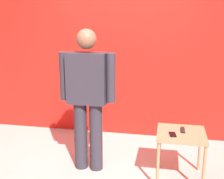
{
  "coord_description": "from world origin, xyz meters",
  "views": [
    {
      "loc": [
        0.85,
        -2.99,
        1.89
      ],
      "look_at": [
        0.15,
        0.55,
        1.0
      ],
      "focal_mm": 47.08,
      "sensor_mm": 36.0,
      "label": 1
    }
  ],
  "objects_px": {
    "standing_person": "(88,94)",
    "tv_remote": "(183,130)",
    "side_table": "(181,139)",
    "cell_phone": "(173,134)"
  },
  "relations": [
    {
      "from": "standing_person",
      "to": "tv_remote",
      "type": "height_order",
      "value": "standing_person"
    },
    {
      "from": "side_table",
      "to": "tv_remote",
      "type": "bearing_deg",
      "value": 75.28
    },
    {
      "from": "standing_person",
      "to": "tv_remote",
      "type": "bearing_deg",
      "value": 1.28
    },
    {
      "from": "cell_phone",
      "to": "standing_person",
      "type": "bearing_deg",
      "value": 164.47
    },
    {
      "from": "side_table",
      "to": "cell_phone",
      "type": "distance_m",
      "value": 0.16
    },
    {
      "from": "standing_person",
      "to": "cell_phone",
      "type": "bearing_deg",
      "value": -6.86
    },
    {
      "from": "cell_phone",
      "to": "tv_remote",
      "type": "distance_m",
      "value": 0.19
    },
    {
      "from": "side_table",
      "to": "tv_remote",
      "type": "height_order",
      "value": "tv_remote"
    },
    {
      "from": "cell_phone",
      "to": "tv_remote",
      "type": "height_order",
      "value": "tv_remote"
    },
    {
      "from": "standing_person",
      "to": "side_table",
      "type": "height_order",
      "value": "standing_person"
    }
  ]
}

